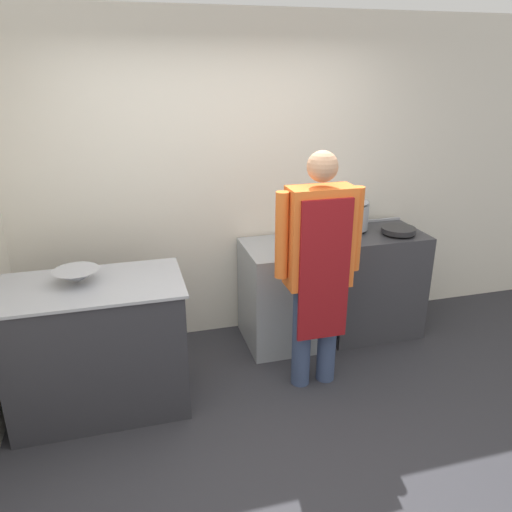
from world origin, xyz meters
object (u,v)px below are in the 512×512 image
object	(u,v)px
fridge_unit	(282,295)
stock_pot	(351,213)
stove	(370,282)
person_cook	(319,259)
mixing_bowl	(77,276)
saute_pan	(398,230)

from	to	relation	value
fridge_unit	stock_pot	bearing A→B (deg)	8.80
stove	fridge_unit	world-z (taller)	stove
person_cook	mixing_bowl	bearing A→B (deg)	173.46
person_cook	fridge_unit	bearing A→B (deg)	93.87
person_cook	saute_pan	distance (m)	1.09
mixing_bowl	stock_pot	xyz separation A→B (m)	(2.22, 0.56, 0.10)
fridge_unit	person_cook	distance (m)	0.86
stove	fridge_unit	xyz separation A→B (m)	(-0.82, 0.01, -0.03)
mixing_bowl	saute_pan	bearing A→B (deg)	7.77
saute_pan	person_cook	bearing A→B (deg)	-150.37
fridge_unit	stock_pot	world-z (taller)	stock_pot
fridge_unit	stock_pot	size ratio (longest dim) A/B	2.85
stove	person_cook	size ratio (longest dim) A/B	0.54
person_cook	mixing_bowl	world-z (taller)	person_cook
stove	mixing_bowl	bearing A→B (deg)	-169.26
stock_pot	saute_pan	xyz separation A→B (m)	(0.35, -0.21, -0.11)
stove	mixing_bowl	distance (m)	2.50
stove	stock_pot	distance (m)	0.65
saute_pan	mixing_bowl	bearing A→B (deg)	-172.23
person_cook	mixing_bowl	size ratio (longest dim) A/B	5.97
saute_pan	stock_pot	bearing A→B (deg)	148.48
person_cook	stock_pot	world-z (taller)	person_cook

